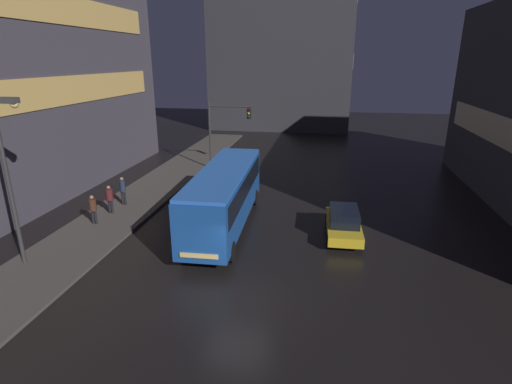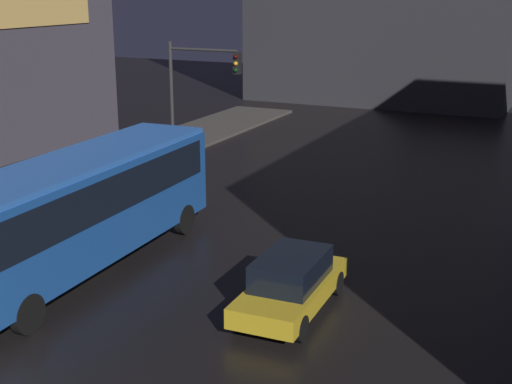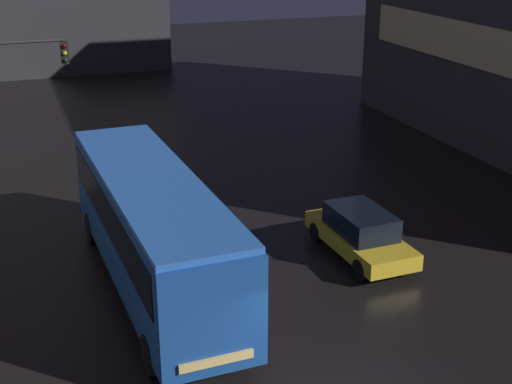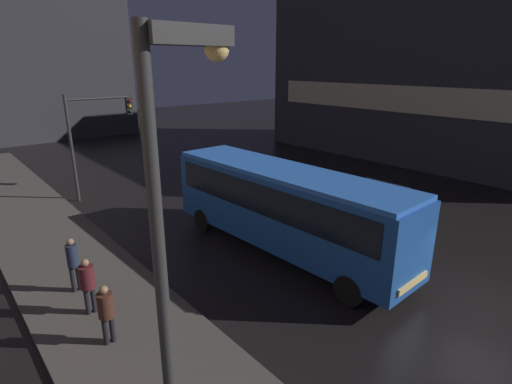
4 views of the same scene
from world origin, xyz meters
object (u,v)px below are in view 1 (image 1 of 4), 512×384
object	(u,v)px
car_taxi	(344,222)
street_lamp_sidewalk	(8,157)
pedestrian_far	(93,207)
traffic_light_main	(225,125)
pedestrian_mid	(123,189)
bus_near	(225,192)
pedestrian_near	(109,197)

from	to	relation	value
car_taxi	street_lamp_sidewalk	distance (m)	15.89
pedestrian_far	traffic_light_main	size ratio (longest dim) A/B	0.30
car_taxi	street_lamp_sidewalk	bearing A→B (deg)	20.46
car_taxi	pedestrian_far	bearing A→B (deg)	2.63
pedestrian_mid	bus_near	bearing A→B (deg)	143.08
car_taxi	pedestrian_near	world-z (taller)	pedestrian_near
bus_near	car_taxi	world-z (taller)	bus_near
pedestrian_far	traffic_light_main	world-z (taller)	traffic_light_main
car_taxi	pedestrian_far	distance (m)	13.79
pedestrian_far	traffic_light_main	xyz separation A→B (m)	(4.38, 12.69, 2.71)
pedestrian_near	pedestrian_mid	distance (m)	1.52
bus_near	pedestrian_mid	distance (m)	7.50
pedestrian_near	traffic_light_main	distance (m)	12.14
traffic_light_main	street_lamp_sidewalk	world-z (taller)	street_lamp_sidewalk
street_lamp_sidewalk	traffic_light_main	bearing A→B (deg)	74.63
bus_near	street_lamp_sidewalk	bearing A→B (deg)	35.09
pedestrian_near	pedestrian_far	bearing A→B (deg)	-27.16
pedestrian_near	pedestrian_far	world-z (taller)	pedestrian_near
traffic_light_main	street_lamp_sidewalk	xyz separation A→B (m)	(-4.79, -17.42, 1.21)
bus_near	pedestrian_far	world-z (taller)	bus_near
pedestrian_far	bus_near	bearing A→B (deg)	-54.18
bus_near	traffic_light_main	size ratio (longest dim) A/B	1.89
pedestrian_near	traffic_light_main	world-z (taller)	traffic_light_main
pedestrian_mid	car_taxi	bearing A→B (deg)	150.48
pedestrian_mid	pedestrian_far	bearing A→B (deg)	66.60
traffic_light_main	street_lamp_sidewalk	size ratio (longest dim) A/B	0.76
pedestrian_far	street_lamp_sidewalk	distance (m)	6.16
bus_near	traffic_light_main	world-z (taller)	traffic_light_main
pedestrian_mid	pedestrian_far	world-z (taller)	pedestrian_mid
traffic_light_main	car_taxi	bearing A→B (deg)	-51.08
pedestrian_mid	street_lamp_sidewalk	size ratio (longest dim) A/B	0.24
car_taxi	bus_near	bearing A→B (deg)	-2.01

